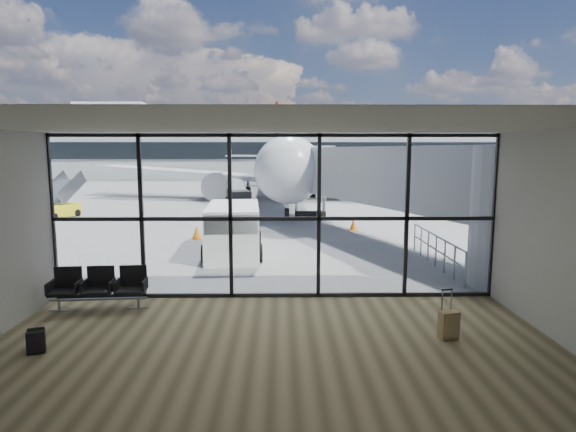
{
  "coord_description": "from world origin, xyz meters",
  "views": [
    {
      "loc": [
        0.17,
        -12.92,
        4.04
      ],
      "look_at": [
        0.41,
        3.0,
        1.86
      ],
      "focal_mm": 30.0,
      "sensor_mm": 36.0,
      "label": 1
    }
  ],
  "objects_px": {
    "suitcase": "(449,325)",
    "mobile_stairs": "(57,209)",
    "service_van": "(233,230)",
    "belt_loader": "(238,196)",
    "airliner": "(280,163)",
    "seating_row": "(100,286)",
    "backpack": "(36,342)"
  },
  "relations": [
    {
      "from": "airliner",
      "to": "belt_loader",
      "type": "distance_m",
      "value": 7.34
    },
    {
      "from": "seating_row",
      "to": "suitcase",
      "type": "relative_size",
      "value": 2.22
    },
    {
      "from": "belt_loader",
      "to": "suitcase",
      "type": "bearing_deg",
      "value": -88.75
    },
    {
      "from": "suitcase",
      "to": "belt_loader",
      "type": "bearing_deg",
      "value": 91.08
    },
    {
      "from": "backpack",
      "to": "belt_loader",
      "type": "relative_size",
      "value": 0.12
    },
    {
      "from": "service_van",
      "to": "mobile_stairs",
      "type": "height_order",
      "value": "mobile_stairs"
    },
    {
      "from": "airliner",
      "to": "service_van",
      "type": "relative_size",
      "value": 8.15
    },
    {
      "from": "seating_row",
      "to": "belt_loader",
      "type": "distance_m",
      "value": 24.1
    },
    {
      "from": "airliner",
      "to": "belt_loader",
      "type": "height_order",
      "value": "airliner"
    },
    {
      "from": "airliner",
      "to": "backpack",
      "type": "bearing_deg",
      "value": -99.98
    },
    {
      "from": "seating_row",
      "to": "airliner",
      "type": "distance_m",
      "value": 30.71
    },
    {
      "from": "seating_row",
      "to": "backpack",
      "type": "distance_m",
      "value": 2.85
    },
    {
      "from": "airliner",
      "to": "suitcase",
      "type": "bearing_deg",
      "value": -85.2
    },
    {
      "from": "service_van",
      "to": "belt_loader",
      "type": "xyz_separation_m",
      "value": [
        -1.35,
        17.74,
        -0.37
      ]
    },
    {
      "from": "seating_row",
      "to": "backpack",
      "type": "xyz_separation_m",
      "value": [
        -0.24,
        -2.82,
        -0.35
      ]
    },
    {
      "from": "suitcase",
      "to": "mobile_stairs",
      "type": "xyz_separation_m",
      "value": [
        -17.19,
        19.23,
        0.21
      ]
    },
    {
      "from": "suitcase",
      "to": "mobile_stairs",
      "type": "height_order",
      "value": "mobile_stairs"
    },
    {
      "from": "backpack",
      "to": "belt_loader",
      "type": "bearing_deg",
      "value": 66.39
    },
    {
      "from": "service_van",
      "to": "belt_loader",
      "type": "relative_size",
      "value": 1.07
    },
    {
      "from": "backpack",
      "to": "suitcase",
      "type": "xyz_separation_m",
      "value": [
        8.52,
        0.6,
        0.09
      ]
    },
    {
      "from": "suitcase",
      "to": "belt_loader",
      "type": "height_order",
      "value": "belt_loader"
    },
    {
      "from": "airliner",
      "to": "service_van",
      "type": "xyz_separation_m",
      "value": [
        -1.8,
        -23.95,
        -1.93
      ]
    },
    {
      "from": "seating_row",
      "to": "service_van",
      "type": "relative_size",
      "value": 0.53
    },
    {
      "from": "mobile_stairs",
      "to": "suitcase",
      "type": "bearing_deg",
      "value": -30.39
    },
    {
      "from": "mobile_stairs",
      "to": "backpack",
      "type": "bearing_deg",
      "value": -48.56
    },
    {
      "from": "seating_row",
      "to": "service_van",
      "type": "xyz_separation_m",
      "value": [
        2.83,
        6.32,
        0.41
      ]
    },
    {
      "from": "seating_row",
      "to": "airliner",
      "type": "bearing_deg",
      "value": 76.82
    },
    {
      "from": "suitcase",
      "to": "airliner",
      "type": "bearing_deg",
      "value": 82.98
    },
    {
      "from": "service_van",
      "to": "mobile_stairs",
      "type": "distance_m",
      "value": 15.88
    },
    {
      "from": "seating_row",
      "to": "backpack",
      "type": "height_order",
      "value": "seating_row"
    },
    {
      "from": "airliner",
      "to": "mobile_stairs",
      "type": "xyz_separation_m",
      "value": [
        -13.54,
        -13.26,
        -2.4
      ]
    },
    {
      "from": "backpack",
      "to": "airliner",
      "type": "height_order",
      "value": "airliner"
    }
  ]
}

